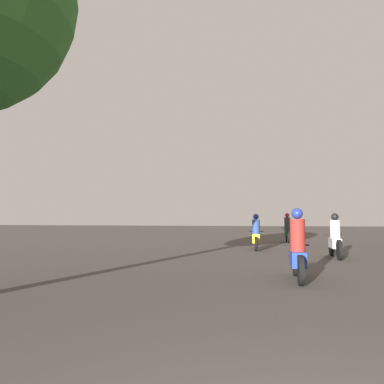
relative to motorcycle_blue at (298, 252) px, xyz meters
The scene contains 4 objects.
motorcycle_blue is the anchor object (origin of this frame).
motorcycle_silver 5.20m from the motorcycle_blue, 71.27° to the left, with size 0.60×2.04×1.51m.
motorcycle_yellow 7.76m from the motorcycle_blue, 97.45° to the left, with size 0.60×1.89×1.52m.
motorcycle_green 12.92m from the motorcycle_blue, 87.28° to the left, with size 0.60×1.98×1.62m.
Camera 1 is at (-0.52, -1.60, 1.36)m, focal length 35.00 mm.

